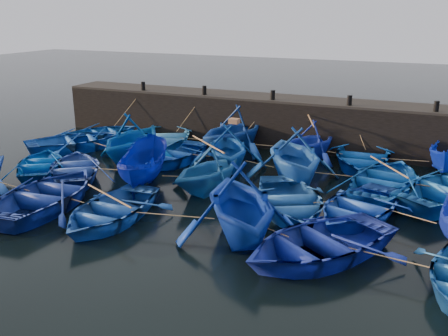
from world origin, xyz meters
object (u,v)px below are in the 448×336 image
at_px(boat_0, 102,132).
at_px(wooden_crate, 234,121).
at_px(boat_8, 174,154).
at_px(boat_13, 41,164).

relative_size(boat_0, wooden_crate, 9.69).
bearing_deg(boat_8, wooden_crate, 7.03).
height_order(boat_13, wooden_crate, wooden_crate).
bearing_deg(boat_8, boat_0, 164.40).
relative_size(boat_13, wooden_crate, 9.35).
height_order(boat_0, boat_13, boat_0).
relative_size(boat_8, boat_13, 1.08).
bearing_deg(boat_13, wooden_crate, 172.48).
distance_m(boat_0, boat_13, 6.15).
distance_m(boat_8, wooden_crate, 3.67).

